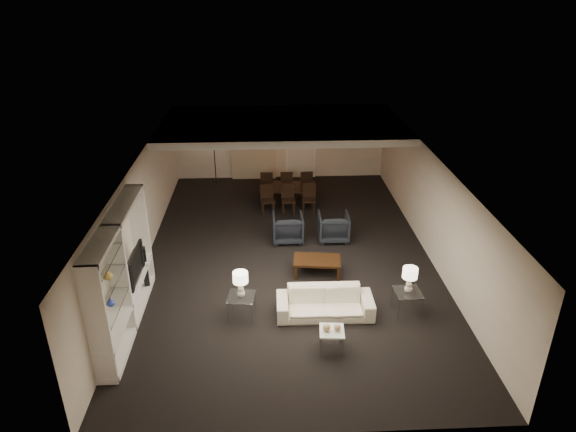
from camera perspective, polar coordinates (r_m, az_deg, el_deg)
The scene contains 35 objects.
floor at distance 12.86m, azimuth 0.00°, elevation -4.43°, with size 11.00×11.00×0.00m, color black.
ceiling at distance 11.82m, azimuth 0.00°, elevation 6.14°, with size 7.00×11.00×0.02m, color silver.
wall_back at distance 17.43m, azimuth -0.89°, elevation 8.22°, with size 7.00×0.02×2.50m, color beige.
wall_front at distance 7.66m, azimuth 2.09°, elevation -16.85°, with size 7.00×0.02×2.50m, color beige.
wall_left at distance 12.63m, azimuth -16.07°, elevation 0.28°, with size 0.02×11.00×2.50m, color beige.
wall_right at distance 12.92m, azimuth 15.69°, elevation 0.92°, with size 0.02×11.00×2.50m, color beige.
ceiling_soffit at distance 15.19m, azimuth -0.65°, elevation 10.14°, with size 7.00×4.00×0.20m, color silver.
curtains at distance 17.37m, azimuth -3.88°, elevation 7.92°, with size 1.50×0.12×2.40m, color beige.
door at distance 17.50m, azimuth 1.43°, elevation 7.59°, with size 0.90×0.05×2.10m, color silver.
painting at distance 17.50m, azimuth 6.09°, elevation 9.17°, with size 0.95×0.04×0.65m, color #142D38.
media_unit at distance 10.39m, azimuth -17.93°, elevation -6.16°, with size 0.38×3.40×2.35m, color white, non-canonical shape.
pendant_light at distance 15.34m, azimuth 0.49°, elevation 8.42°, with size 0.52×0.52×0.24m, color #D8591E.
sofa at distance 10.67m, azimuth 4.11°, elevation -9.61°, with size 1.97×0.77×0.58m, color beige.
coffee_table at distance 12.05m, azimuth 3.24°, elevation -5.62°, with size 1.08×0.63×0.39m, color black, non-canonical shape.
armchair_left at distance 13.41m, azimuth -0.02°, elevation -1.32°, with size 0.78×0.81×0.73m, color black.
armchair_right at distance 13.52m, azimuth 5.07°, elevation -1.20°, with size 0.78×0.81×0.73m, color black.
side_table_left at distance 10.64m, azimuth -5.17°, elevation -10.01°, with size 0.54×0.54×0.51m, color white, non-canonical shape.
side_table_right at distance 11.01m, azimuth 13.05°, elevation -9.29°, with size 0.54×0.54×0.51m, color white, non-canonical shape.
table_lamp_left at distance 10.34m, azimuth -5.28°, elevation -7.60°, with size 0.31×0.31×0.56m, color beige, non-canonical shape.
table_lamp_right at distance 10.72m, azimuth 13.33°, elevation -6.95°, with size 0.31×0.31×0.56m, color beige, non-canonical shape.
marble_table at distance 9.84m, azimuth 4.85°, elevation -13.57°, with size 0.45×0.45×0.45m, color white, non-canonical shape.
gold_gourd_a at distance 9.64m, azimuth 4.31°, elevation -12.23°, with size 0.14×0.14×0.14m, color #D7B771.
gold_gourd_b at distance 9.67m, azimuth 5.51°, elevation -12.21°, with size 0.13×0.13×0.13m, color tan.
television at distance 10.87m, azimuth -17.06°, elevation -5.24°, with size 0.14×1.09×0.63m, color black.
vase_blue at distance 9.70m, azimuth -19.11°, elevation -9.02°, with size 0.15×0.15×0.16m, color #293FB5.
vase_amber at distance 9.50m, azimuth -19.42°, elevation -6.18°, with size 0.18×0.18×0.19m, color gold.
floor_speaker at distance 11.71m, azimuth -15.59°, elevation -5.70°, with size 0.12×0.12×1.07m, color black.
dining_table at distance 15.57m, azimuth -0.07°, elevation 2.30°, with size 1.66×0.92×0.58m, color black.
chair_nl at distance 14.90m, azimuth -2.26°, elevation 1.78°, with size 0.40×0.40×0.87m, color black, non-canonical shape.
chair_nm at distance 14.92m, azimuth 0.05°, elevation 1.83°, with size 0.40×0.40×0.87m, color black, non-canonical shape.
chair_nr at distance 14.96m, azimuth 2.35°, elevation 1.87°, with size 0.40×0.40×0.87m, color black, non-canonical shape.
chair_fl at distance 16.10m, azimuth -2.32°, elevation 3.63°, with size 0.40×0.40×0.87m, color black, non-canonical shape.
chair_fm at distance 16.12m, azimuth -0.18°, elevation 3.67°, with size 0.40×0.40×0.87m, color black, non-canonical shape.
chair_fr at distance 16.15m, azimuth 1.95°, elevation 3.71°, with size 0.40×0.40×0.87m, color black, non-canonical shape.
floor_lamp at distance 17.38m, azimuth -8.13°, elevation 6.09°, with size 0.21×0.21×1.46m, color black, non-canonical shape.
Camera 1 is at (-0.54, -11.15, 6.40)m, focal length 32.00 mm.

